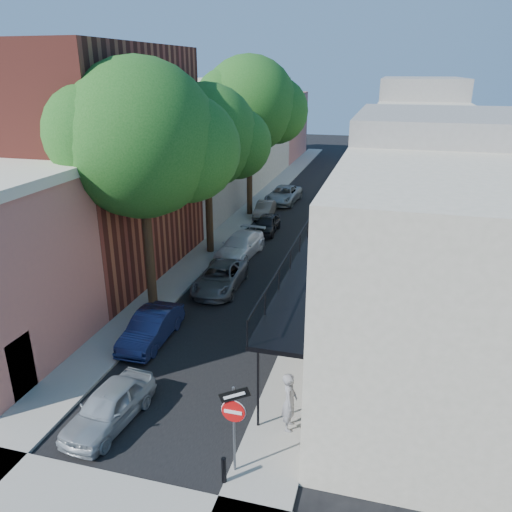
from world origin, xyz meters
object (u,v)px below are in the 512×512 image
Objects in this scene: bollard at (224,470)px; parked_car_c at (220,278)px; oak_far at (256,106)px; parked_car_d at (240,246)px; parked_car_g at (284,195)px; pedestrian at (290,401)px; oak_mid at (214,138)px; parked_car_f at (265,209)px; parked_car_b at (151,328)px; oak_near at (152,142)px; parked_car_a at (109,406)px; sign_post at (234,415)px; parked_car_e at (267,224)px.

parked_car_c is at bearing 109.51° from bollard.
oak_far reaches higher than parked_car_d.
pedestrian is (6.31, -28.28, 0.40)m from parked_car_g.
bollard is 0.40× the size of pedestrian.
oak_mid reaches higher than parked_car_f.
parked_car_b is at bearing -87.90° from parked_car_g.
pedestrian is (1.27, 2.66, 0.59)m from bollard.
oak_near reaches higher than parked_car_a.
parked_car_a is 24.85m from parked_car_f.
parked_car_d is (1.54, -9.35, -7.57)m from oak_far.
parked_car_d is (0.62, 10.83, 0.03)m from parked_car_b.
bollard is 0.20× the size of parked_car_b.
parked_car_a is 5.81m from pedestrian.
parked_car_a is 29.44m from parked_car_g.
oak_far is 3.35× the size of parked_car_f.
oak_near is at bearing 123.12° from bollard.
parked_car_f is (0.82, -0.44, -7.67)m from oak_far.
sign_post is at bearing -7.24° from parked_car_a.
parked_car_c is (-4.41, 12.46, 0.11)m from bollard.
sign_post is at bearing -68.20° from parked_car_d.
parked_car_c is 9.94m from parked_car_e.
parked_car_g is at bearing 96.37° from parked_car_d.
parked_car_c is at bearing -85.04° from parked_car_g.
oak_mid is at bearing 110.86° from sign_post.
sign_post reaches higher than parked_car_f.
sign_post is 3.74× the size of bollard.
parked_car_a reaches higher than parked_car_e.
pedestrian reaches higher than parked_car_c.
sign_post is 12.77m from oak_near.
oak_far reaches higher than oak_near.
bollard is 3.00m from pedestrian.
oak_near reaches higher than oak_mid.
oak_near is 3.04× the size of parked_car_a.
parked_car_g is (1.32, 4.17, -7.55)m from oak_far.
parked_car_a is 1.01× the size of parked_car_e.
bollard is 0.22× the size of parked_car_e.
parked_car_g is at bearing 96.70° from parked_car_a.
parked_car_e is (0.00, 20.89, -0.01)m from parked_car_a.
parked_car_c is (-0.01, 10.96, -0.01)m from parked_car_a.
parked_car_e is at bearing 101.75° from sign_post.
oak_far is at bearing 148.68° from parked_car_f.
parked_car_e reaches higher than bollard.
oak_far is 12.13m from parked_car_d.
parked_car_a is 0.79× the size of parked_car_d.
parked_car_d is (-4.97, 16.94, -1.35)m from sign_post.
parked_car_b is at bearing -84.95° from oak_mid.
parked_car_d is (1.60, -0.31, -6.37)m from oak_mid.
oak_far is at bearing 10.54° from pedestrian.
oak_far is 16.33m from parked_car_c.
parked_car_f is at bearing -93.21° from parked_car_g.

